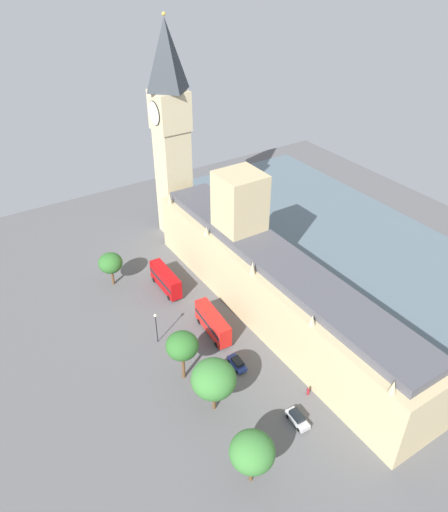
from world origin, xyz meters
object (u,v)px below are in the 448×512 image
(street_lamp_slot_10, at_px, (198,378))
(double_decker_bus_midblock, at_px, (166,279))
(plane_tree_far_end, at_px, (214,379))
(plane_tree_opposite_hall, at_px, (111,263))
(street_lamp_kerbside, at_px, (156,323))
(car_blue_near_tower, at_px, (237,363))
(plane_tree_under_trees, at_px, (252,452))
(pedestrian_trailing, at_px, (308,391))
(plane_tree_corner, at_px, (182,346))
(car_silver_by_river_gate, at_px, (297,419))
(parliament_building, at_px, (271,281))
(clock_tower, at_px, (171,131))
(double_decker_bus_leading, at_px, (213,323))

(street_lamp_slot_10, bearing_deg, double_decker_bus_midblock, -106.75)
(double_decker_bus_midblock, bearing_deg, plane_tree_far_end, -102.74)
(plane_tree_opposite_hall, xyz_separation_m, street_lamp_kerbside, (-0.16, 21.63, -0.83))
(car_blue_near_tower, height_order, plane_tree_under_trees, plane_tree_under_trees)
(pedestrian_trailing, relative_size, street_lamp_kerbside, 0.24)
(double_decker_bus_midblock, xyz_separation_m, plane_tree_corner, (8.78, 24.07, 4.79))
(plane_tree_far_end, relative_size, street_lamp_kerbside, 1.46)
(pedestrian_trailing, bearing_deg, plane_tree_under_trees, -143.20)
(car_blue_near_tower, bearing_deg, car_silver_by_river_gate, -81.11)
(plane_tree_corner, xyz_separation_m, street_lamp_kerbside, (-0.02, -10.38, -2.74))
(car_blue_near_tower, relative_size, street_lamp_slot_10, 0.72)
(parliament_building, relative_size, plane_tree_corner, 7.33)
(clock_tower, distance_m, car_silver_by_river_gate, 68.65)
(double_decker_bus_midblock, relative_size, pedestrian_trailing, 6.44)
(pedestrian_trailing, bearing_deg, clock_tower, 96.96)
(clock_tower, height_order, plane_tree_opposite_hall, clock_tower)
(parliament_building, xyz_separation_m, street_lamp_slot_10, (23.01, 10.96, -3.54))
(plane_tree_corner, height_order, plane_tree_under_trees, plane_tree_corner)
(plane_tree_corner, bearing_deg, double_decker_bus_midblock, -110.05)
(double_decker_bus_midblock, xyz_separation_m, pedestrian_trailing, (-6.89, 38.57, -1.90))
(parliament_building, height_order, car_silver_by_river_gate, parliament_building)
(parliament_building, xyz_separation_m, plane_tree_opposite_hall, (23.21, -25.94, -2.28))
(clock_tower, distance_m, street_lamp_kerbside, 46.40)
(car_silver_by_river_gate, bearing_deg, clock_tower, -97.78)
(plane_tree_under_trees, distance_m, street_lamp_kerbside, 32.24)
(car_silver_by_river_gate, xyz_separation_m, plane_tree_far_end, (9.62, -9.39, 5.97))
(double_decker_bus_midblock, xyz_separation_m, street_lamp_kerbside, (8.76, 13.69, 2.05))
(clock_tower, relative_size, street_lamp_kerbside, 7.55)
(car_silver_by_river_gate, distance_m, plane_tree_corner, 21.76)
(double_decker_bus_midblock, height_order, plane_tree_under_trees, plane_tree_under_trees)
(plane_tree_far_end, bearing_deg, parliament_building, -146.71)
(double_decker_bus_leading, distance_m, plane_tree_far_end, 18.31)
(car_blue_near_tower, xyz_separation_m, plane_tree_far_end, (8.19, 5.50, 5.97))
(street_lamp_kerbside, bearing_deg, double_decker_bus_leading, 160.41)
(double_decker_bus_leading, relative_size, street_lamp_kerbside, 1.57)
(plane_tree_under_trees, bearing_deg, parliament_building, -131.05)
(parliament_building, distance_m, car_silver_by_river_gate, 27.89)
(parliament_building, distance_m, pedestrian_trailing, 22.97)
(parliament_building, height_order, plane_tree_under_trees, parliament_building)
(plane_tree_corner, bearing_deg, pedestrian_trailing, 137.23)
(car_silver_by_river_gate, xyz_separation_m, plane_tree_corner, (10.54, -17.88, 6.54))
(car_blue_near_tower, bearing_deg, plane_tree_under_trees, -115.29)
(double_decker_bus_leading, height_order, plane_tree_opposite_hall, plane_tree_opposite_hall)
(parliament_building, relative_size, double_decker_bus_leading, 6.76)
(car_blue_near_tower, bearing_deg, parliament_building, 36.36)
(car_silver_by_river_gate, relative_size, plane_tree_opposite_hall, 0.58)
(car_silver_by_river_gate, bearing_deg, pedestrian_trailing, -143.75)
(double_decker_bus_midblock, relative_size, plane_tree_corner, 1.07)
(car_blue_near_tower, bearing_deg, double_decker_bus_leading, 87.82)
(car_blue_near_tower, height_order, plane_tree_opposite_hall, plane_tree_opposite_hall)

